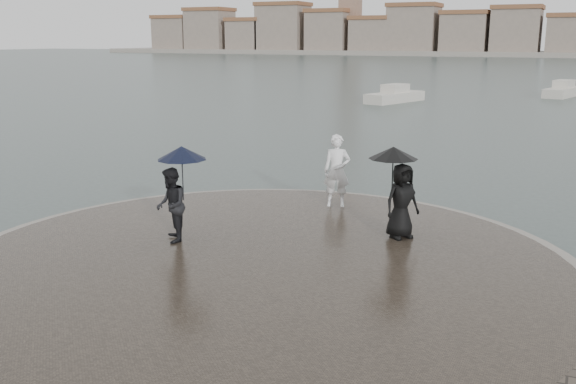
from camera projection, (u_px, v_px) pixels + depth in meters
The scene contains 7 objects.
ground at pixel (149, 358), 9.37m from camera, with size 400.00×400.00×0.00m, color #2B3835.
kerb_ring at pixel (260, 271), 12.42m from camera, with size 12.50×12.50×0.32m, color gray.
quay_tip at pixel (260, 270), 12.41m from camera, with size 11.90×11.90×0.36m, color #2D261E.
statue at pixel (337, 171), 16.20m from camera, with size 0.67×0.44×1.84m, color white.
visitor_left at pixel (174, 190), 13.32m from camera, with size 1.23×1.10×2.04m.
visitor_right at pixel (399, 186), 13.64m from camera, with size 1.23×1.10×1.95m.
far_skyline at pixel (542, 33), 152.17m from camera, with size 260.00×20.00×37.00m.
Camera 1 is at (5.46, -6.88, 4.57)m, focal length 40.00 mm.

